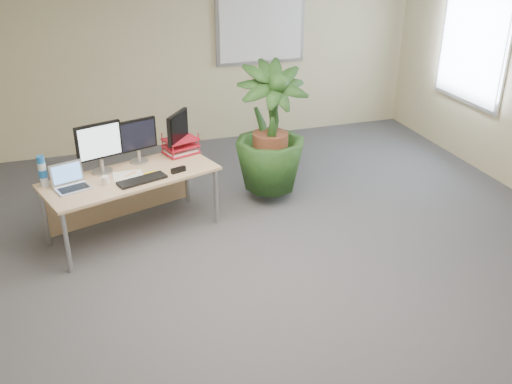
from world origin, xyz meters
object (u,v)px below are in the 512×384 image
object	(u,v)px
desk	(128,185)
monitor_left	(99,145)
floor_plant	(270,138)
laptop	(70,182)
monitor_right	(137,138)

from	to	relation	value
desk	monitor_left	bearing A→B (deg)	161.62
floor_plant	monitor_left	size ratio (longest dim) A/B	2.92
desk	floor_plant	size ratio (longest dim) A/B	1.23
desk	monitor_left	distance (m)	0.49
floor_plant	laptop	world-z (taller)	floor_plant
desk	laptop	distance (m)	0.61
laptop	floor_plant	bearing A→B (deg)	11.33
floor_plant	laptop	distance (m)	2.21
floor_plant	monitor_left	bearing A→B (deg)	-174.86
floor_plant	monitor_left	xyz separation A→B (m)	(-1.85, -0.17, 0.20)
desk	monitor_right	world-z (taller)	monitor_right
floor_plant	laptop	xyz separation A→B (m)	(-2.16, -0.43, -0.03)
monitor_right	laptop	distance (m)	0.84
floor_plant	desk	bearing A→B (deg)	-171.54
monitor_left	desk	bearing A→B (deg)	-18.38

